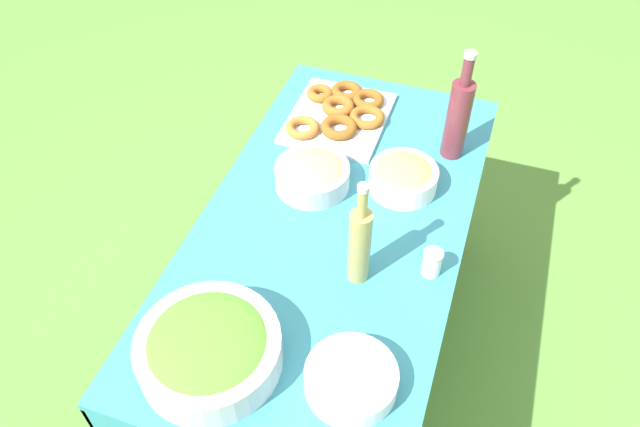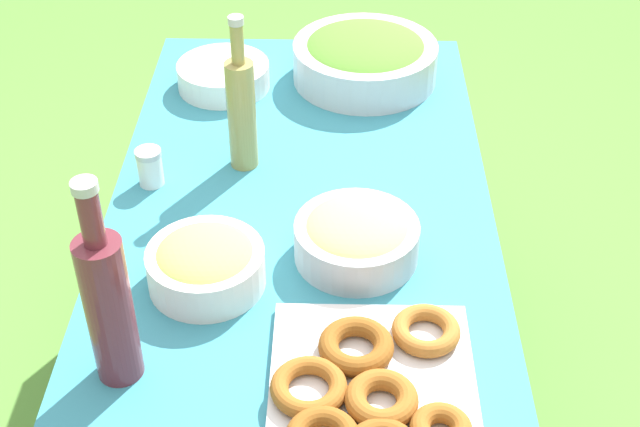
{
  "view_description": "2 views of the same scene",
  "coord_description": "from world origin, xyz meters",
  "px_view_note": "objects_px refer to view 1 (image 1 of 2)",
  "views": [
    {
      "loc": [
        1.17,
        0.36,
        2.03
      ],
      "look_at": [
        0.07,
        -0.02,
        0.8
      ],
      "focal_mm": 35.0,
      "sensor_mm": 36.0,
      "label": 1
    },
    {
      "loc": [
        -1.36,
        -0.07,
        1.77
      ],
      "look_at": [
        -0.07,
        -0.04,
        0.77
      ],
      "focal_mm": 50.0,
      "sensor_mm": 36.0,
      "label": 2
    }
  ],
  "objects_px": {
    "plate_stack": "(351,379)",
    "donut_platter": "(340,113)",
    "salad_bowl": "(209,348)",
    "wine_bottle": "(458,117)",
    "olive_oil_bottle": "(360,243)",
    "fruit_bowl": "(403,176)",
    "pasta_bowl": "(312,174)"
  },
  "relations": [
    {
      "from": "pasta_bowl",
      "to": "wine_bottle",
      "type": "bearing_deg",
      "value": 127.31
    },
    {
      "from": "plate_stack",
      "to": "salad_bowl",
      "type": "bearing_deg",
      "value": -82.3
    },
    {
      "from": "fruit_bowl",
      "to": "wine_bottle",
      "type": "bearing_deg",
      "value": 151.63
    },
    {
      "from": "olive_oil_bottle",
      "to": "fruit_bowl",
      "type": "relative_size",
      "value": 1.61
    },
    {
      "from": "plate_stack",
      "to": "fruit_bowl",
      "type": "distance_m",
      "value": 0.69
    },
    {
      "from": "pasta_bowl",
      "to": "wine_bottle",
      "type": "height_order",
      "value": "wine_bottle"
    },
    {
      "from": "salad_bowl",
      "to": "plate_stack",
      "type": "height_order",
      "value": "salad_bowl"
    },
    {
      "from": "pasta_bowl",
      "to": "olive_oil_bottle",
      "type": "bearing_deg",
      "value": 38.27
    },
    {
      "from": "donut_platter",
      "to": "fruit_bowl",
      "type": "height_order",
      "value": "fruit_bowl"
    },
    {
      "from": "fruit_bowl",
      "to": "pasta_bowl",
      "type": "bearing_deg",
      "value": -73.38
    },
    {
      "from": "salad_bowl",
      "to": "wine_bottle",
      "type": "height_order",
      "value": "wine_bottle"
    },
    {
      "from": "donut_platter",
      "to": "wine_bottle",
      "type": "bearing_deg",
      "value": 81.89
    },
    {
      "from": "plate_stack",
      "to": "donut_platter",
      "type": "bearing_deg",
      "value": -161.09
    },
    {
      "from": "donut_platter",
      "to": "wine_bottle",
      "type": "xyz_separation_m",
      "value": [
        0.06,
        0.39,
        0.12
      ]
    },
    {
      "from": "donut_platter",
      "to": "plate_stack",
      "type": "distance_m",
      "value": 1.0
    },
    {
      "from": "salad_bowl",
      "to": "olive_oil_bottle",
      "type": "height_order",
      "value": "olive_oil_bottle"
    },
    {
      "from": "olive_oil_bottle",
      "to": "fruit_bowl",
      "type": "height_order",
      "value": "olive_oil_bottle"
    },
    {
      "from": "plate_stack",
      "to": "olive_oil_bottle",
      "type": "xyz_separation_m",
      "value": [
        -0.32,
        -0.08,
        0.1
      ]
    },
    {
      "from": "plate_stack",
      "to": "wine_bottle",
      "type": "xyz_separation_m",
      "value": [
        -0.89,
        0.07,
        0.12
      ]
    },
    {
      "from": "pasta_bowl",
      "to": "plate_stack",
      "type": "height_order",
      "value": "pasta_bowl"
    },
    {
      "from": "pasta_bowl",
      "to": "salad_bowl",
      "type": "bearing_deg",
      "value": -2.37
    },
    {
      "from": "plate_stack",
      "to": "wine_bottle",
      "type": "height_order",
      "value": "wine_bottle"
    },
    {
      "from": "salad_bowl",
      "to": "plate_stack",
      "type": "bearing_deg",
      "value": 97.7
    },
    {
      "from": "plate_stack",
      "to": "fruit_bowl",
      "type": "bearing_deg",
      "value": -176.39
    },
    {
      "from": "donut_platter",
      "to": "olive_oil_bottle",
      "type": "distance_m",
      "value": 0.69
    },
    {
      "from": "plate_stack",
      "to": "wine_bottle",
      "type": "relative_size",
      "value": 0.58
    },
    {
      "from": "olive_oil_bottle",
      "to": "salad_bowl",
      "type": "bearing_deg",
      "value": -35.38
    },
    {
      "from": "plate_stack",
      "to": "wine_bottle",
      "type": "bearing_deg",
      "value": 175.61
    },
    {
      "from": "olive_oil_bottle",
      "to": "fruit_bowl",
      "type": "distance_m",
      "value": 0.38
    },
    {
      "from": "pasta_bowl",
      "to": "donut_platter",
      "type": "bearing_deg",
      "value": -176.83
    },
    {
      "from": "olive_oil_bottle",
      "to": "wine_bottle",
      "type": "distance_m",
      "value": 0.59
    },
    {
      "from": "pasta_bowl",
      "to": "donut_platter",
      "type": "height_order",
      "value": "pasta_bowl"
    }
  ]
}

